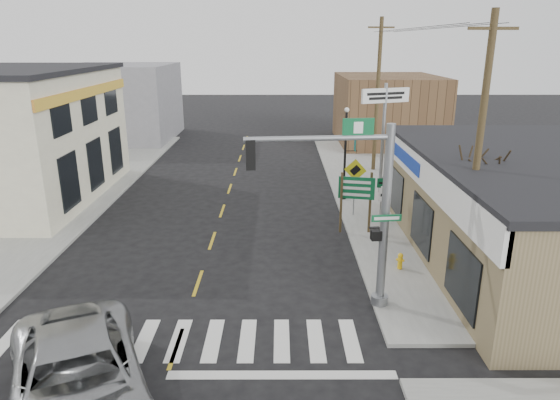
{
  "coord_description": "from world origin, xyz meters",
  "views": [
    {
      "loc": [
        2.93,
        -12.19,
        8.31
      ],
      "look_at": [
        2.96,
        5.06,
        2.8
      ],
      "focal_mm": 32.0,
      "sensor_mm": 36.0,
      "label": 1
    }
  ],
  "objects_px": {
    "dance_center_sign": "(385,110)",
    "utility_pole_far": "(377,94)",
    "guide_sign": "(356,194)",
    "bare_tree": "(484,157)",
    "utility_pole_near": "(478,152)",
    "traffic_signal_pole": "(363,198)",
    "suv": "(78,381)",
    "fire_hydrant": "(400,260)",
    "lamp_post": "(346,147)"
  },
  "relations": [
    {
      "from": "utility_pole_far",
      "to": "bare_tree",
      "type": "bearing_deg",
      "value": -93.26
    },
    {
      "from": "bare_tree",
      "to": "fire_hydrant",
      "type": "bearing_deg",
      "value": -173.14
    },
    {
      "from": "traffic_signal_pole",
      "to": "utility_pole_near",
      "type": "xyz_separation_m",
      "value": [
        4.02,
        1.65,
        1.08
      ]
    },
    {
      "from": "bare_tree",
      "to": "utility_pole_far",
      "type": "relative_size",
      "value": 0.56
    },
    {
      "from": "fire_hydrant",
      "to": "traffic_signal_pole",
      "type": "bearing_deg",
      "value": -127.23
    },
    {
      "from": "traffic_signal_pole",
      "to": "suv",
      "type": "bearing_deg",
      "value": -151.49
    },
    {
      "from": "utility_pole_near",
      "to": "suv",
      "type": "bearing_deg",
      "value": -153.71
    },
    {
      "from": "bare_tree",
      "to": "utility_pole_near",
      "type": "height_order",
      "value": "utility_pole_near"
    },
    {
      "from": "traffic_signal_pole",
      "to": "fire_hydrant",
      "type": "distance_m",
      "value": 4.64
    },
    {
      "from": "fire_hydrant",
      "to": "bare_tree",
      "type": "xyz_separation_m",
      "value": [
        2.8,
        0.34,
        3.87
      ]
    },
    {
      "from": "bare_tree",
      "to": "utility_pole_far",
      "type": "bearing_deg",
      "value": 94.07
    },
    {
      "from": "guide_sign",
      "to": "fire_hydrant",
      "type": "height_order",
      "value": "guide_sign"
    },
    {
      "from": "utility_pole_far",
      "to": "utility_pole_near",
      "type": "bearing_deg",
      "value": -96.29
    },
    {
      "from": "traffic_signal_pole",
      "to": "utility_pole_near",
      "type": "bearing_deg",
      "value": 16.6
    },
    {
      "from": "lamp_post",
      "to": "utility_pole_far",
      "type": "relative_size",
      "value": 0.51
    },
    {
      "from": "traffic_signal_pole",
      "to": "fire_hydrant",
      "type": "bearing_deg",
      "value": 47.0
    },
    {
      "from": "fire_hydrant",
      "to": "dance_center_sign",
      "type": "height_order",
      "value": "dance_center_sign"
    },
    {
      "from": "bare_tree",
      "to": "utility_pole_far",
      "type": "height_order",
      "value": "utility_pole_far"
    },
    {
      "from": "traffic_signal_pole",
      "to": "dance_center_sign",
      "type": "bearing_deg",
      "value": 70.2
    },
    {
      "from": "utility_pole_near",
      "to": "utility_pole_far",
      "type": "xyz_separation_m",
      "value": [
        -0.29,
        16.22,
        0.24
      ]
    },
    {
      "from": "utility_pole_near",
      "to": "utility_pole_far",
      "type": "relative_size",
      "value": 0.95
    },
    {
      "from": "guide_sign",
      "to": "lamp_post",
      "type": "xyz_separation_m",
      "value": [
        0.17,
        4.99,
        1.07
      ]
    },
    {
      "from": "utility_pole_near",
      "to": "guide_sign",
      "type": "bearing_deg",
      "value": 120.17
    },
    {
      "from": "dance_center_sign",
      "to": "utility_pole_near",
      "type": "bearing_deg",
      "value": -106.4
    },
    {
      "from": "suv",
      "to": "guide_sign",
      "type": "distance_m",
      "value": 13.83
    },
    {
      "from": "utility_pole_near",
      "to": "bare_tree",
      "type": "bearing_deg",
      "value": 55.41
    },
    {
      "from": "dance_center_sign",
      "to": "utility_pole_far",
      "type": "relative_size",
      "value": 0.63
    },
    {
      "from": "utility_pole_far",
      "to": "suv",
      "type": "bearing_deg",
      "value": -122.9
    },
    {
      "from": "guide_sign",
      "to": "bare_tree",
      "type": "distance_m",
      "value": 5.77
    },
    {
      "from": "suv",
      "to": "fire_hydrant",
      "type": "xyz_separation_m",
      "value": [
        9.15,
        7.5,
        -0.43
      ]
    },
    {
      "from": "traffic_signal_pole",
      "to": "dance_center_sign",
      "type": "xyz_separation_m",
      "value": [
        3.12,
        12.5,
        1.01
      ]
    },
    {
      "from": "dance_center_sign",
      "to": "bare_tree",
      "type": "xyz_separation_m",
      "value": [
        1.67,
        -9.54,
        -0.41
      ]
    },
    {
      "from": "traffic_signal_pole",
      "to": "guide_sign",
      "type": "relative_size",
      "value": 2.2
    },
    {
      "from": "utility_pole_near",
      "to": "traffic_signal_pole",
      "type": "bearing_deg",
      "value": -161.65
    },
    {
      "from": "fire_hydrant",
      "to": "lamp_post",
      "type": "xyz_separation_m",
      "value": [
        -1.0,
        8.74,
        2.52
      ]
    },
    {
      "from": "guide_sign",
      "to": "suv",
      "type": "bearing_deg",
      "value": -113.68
    },
    {
      "from": "traffic_signal_pole",
      "to": "guide_sign",
      "type": "height_order",
      "value": "traffic_signal_pole"
    },
    {
      "from": "traffic_signal_pole",
      "to": "utility_pole_far",
      "type": "distance_m",
      "value": 18.31
    },
    {
      "from": "guide_sign",
      "to": "utility_pole_near",
      "type": "xyz_separation_m",
      "value": [
        3.2,
        -4.71,
        2.9
      ]
    },
    {
      "from": "lamp_post",
      "to": "fire_hydrant",
      "type": "bearing_deg",
      "value": -84.55
    },
    {
      "from": "utility_pole_far",
      "to": "lamp_post",
      "type": "bearing_deg",
      "value": -120.07
    },
    {
      "from": "suv",
      "to": "dance_center_sign",
      "type": "xyz_separation_m",
      "value": [
        10.29,
        17.38,
        3.86
      ]
    },
    {
      "from": "fire_hydrant",
      "to": "suv",
      "type": "bearing_deg",
      "value": -140.67
    },
    {
      "from": "traffic_signal_pole",
      "to": "guide_sign",
      "type": "bearing_deg",
      "value": 76.89
    },
    {
      "from": "dance_center_sign",
      "to": "bare_tree",
      "type": "height_order",
      "value": "dance_center_sign"
    },
    {
      "from": "lamp_post",
      "to": "utility_pole_near",
      "type": "distance_m",
      "value": 10.33
    },
    {
      "from": "lamp_post",
      "to": "utility_pole_far",
      "type": "xyz_separation_m",
      "value": [
        2.73,
        6.52,
        2.06
      ]
    },
    {
      "from": "guide_sign",
      "to": "utility_pole_near",
      "type": "relative_size",
      "value": 0.3
    },
    {
      "from": "guide_sign",
      "to": "utility_pole_near",
      "type": "height_order",
      "value": "utility_pole_near"
    },
    {
      "from": "fire_hydrant",
      "to": "guide_sign",
      "type": "bearing_deg",
      "value": 107.32
    }
  ]
}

